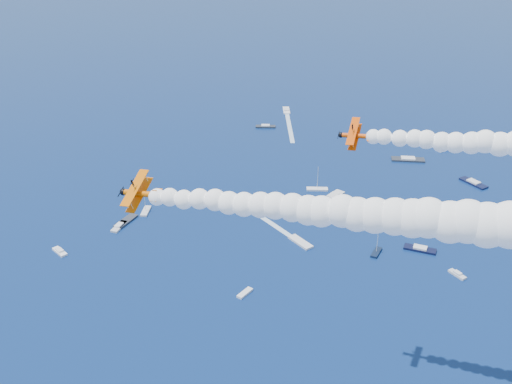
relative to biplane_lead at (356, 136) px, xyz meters
The scene contains 5 objects.
biplane_lead is the anchor object (origin of this frame).
biplane_trail 43.80m from the biplane_lead, 117.92° to the right, with size 7.51×8.42×5.07m, color orange, non-canonical shape.
smoke_trail_trail 31.39m from the biplane_lead, 74.04° to the right, with size 59.12×21.91×11.31m, color white, non-canonical shape.
spectator_boats 103.77m from the biplane_lead, 101.24° to the left, with size 224.96×171.11×0.70m.
boat_wakes 116.23m from the biplane_lead, 109.16° to the left, with size 183.96×101.05×0.04m.
Camera 1 is at (55.66, -66.47, 104.66)m, focal length 43.06 mm.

